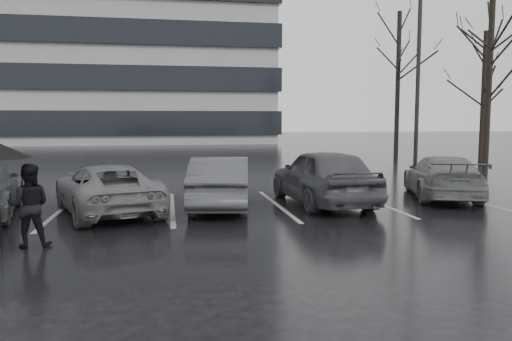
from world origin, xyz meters
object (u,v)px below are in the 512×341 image
Objects in this scene: car_east at (442,177)px; tree_north at (398,86)px; car_main at (323,176)px; car_west_a at (221,182)px; tree_east at (489,82)px; tree_ne at (483,97)px; pedestrian_right at (29,205)px; lamp_post at (418,69)px; car_west_b at (107,189)px.

car_east is 0.50× the size of tree_north.
car_main is 1.11× the size of car_west_a.
car_west_a is 6.59m from car_east.
tree_east reaches higher than tree_ne.
car_east is at bearing -162.61° from pedestrian_right.
car_west_a is 2.70× the size of pedestrian_right.
car_main is at bearing -134.22° from lamp_post.
tree_east reaches higher than car_west_b.
car_main is 9.19m from lamp_post.
tree_east reaches higher than car_main.
pedestrian_right is 0.22× the size of tree_ne.
tree_ne reaches higher than car_west_b.
tree_ne is at bearing 57.99° from tree_east.
car_west_b is 0.62× the size of tree_ne.
car_main is 1.04× the size of car_west_b.
tree_north is at bearing 139.40° from tree_ne.
pedestrian_right reaches higher than car_west_a.
lamp_post is at bearing -91.75° from car_east.
tree_east is at bearing -171.69° from car_west_b.
tree_ne is (2.50, 4.00, -0.50)m from tree_east.
car_main is at bearing 165.27° from car_west_b.
car_west_b is at bearing -110.71° from pedestrian_right.
car_west_a is 19.25m from tree_north.
tree_ne reaches higher than car_west_a.
lamp_post is at bearing -169.23° from car_west_b.
tree_north reaches higher than pedestrian_right.
lamp_post is at bearing -145.86° from pedestrian_right.
tree_ne is (8.87, 11.15, 2.88)m from car_east.
lamp_post is at bearing -160.59° from tree_east.
tree_east is (15.78, 7.92, 3.40)m from car_west_b.
tree_east reaches higher than car_west_a.
lamp_post reaches higher than car_west_a.
car_east reaches higher than car_west_b.
car_west_a is at bearing -149.38° from tree_east.
car_west_a is 2.84m from car_west_b.
tree_north is (3.24, 8.49, -0.08)m from lamp_post.
tree_east is (6.37, 7.15, 3.38)m from car_east.
car_west_b is at bearing 14.21° from car_west_a.
car_main is at bearing 25.19° from car_east.
pedestrian_right is at bearing 54.17° from car_west_b.
car_east is 11.11m from pedestrian_right.
tree_east reaches higher than pedestrian_right.
car_main is 5.64m from car_west_b.
tree_ne is at bearing 39.18° from lamp_post.
lamp_post reaches higher than tree_ne.
tree_north is at bearing -134.35° from pedestrian_right.
tree_north is (14.78, 14.92, 3.65)m from car_west_b.
car_west_b is 9.44m from car_east.
car_main is 3.80m from car_east.
pedestrian_right is (-0.99, -3.14, 0.15)m from car_west_b.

